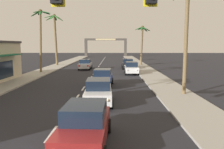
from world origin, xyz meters
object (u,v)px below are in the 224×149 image
object	(u,v)px
sedan_third_in_queue	(98,91)
palm_right_second	(187,15)
traffic_signal_mast	(117,6)
sedan_fifth_in_queue	(103,78)
sedan_lead_at_stop_bar	(85,125)
palm_left_farthest	(55,32)
palm_left_third	(41,28)
town_gateway_arch	(106,45)
palm_right_farthest	(142,37)
sedan_parked_mid_kerb	(128,64)
sedan_parked_nearest_kerb	(132,68)
sedan_oncoming_far	(85,64)

from	to	relation	value
sedan_third_in_queue	palm_right_second	distance (m)	9.05
traffic_signal_mast	sedan_fifth_in_queue	world-z (taller)	traffic_signal_mast
sedan_third_in_queue	sedan_lead_at_stop_bar	bearing A→B (deg)	-90.86
traffic_signal_mast	palm_left_farthest	world-z (taller)	palm_left_farthest
palm_left_third	town_gateway_arch	bearing A→B (deg)	81.01
sedan_fifth_in_queue	palm_left_farthest	world-z (taller)	palm_left_farthest
traffic_signal_mast	palm_right_farthest	world-z (taller)	palm_right_farthest
palm_right_second	town_gateway_arch	size ratio (longest dim) A/B	0.60
palm_left_farthest	palm_right_second	bearing A→B (deg)	-57.23
sedan_parked_mid_kerb	palm_right_second	world-z (taller)	palm_right_second
town_gateway_arch	traffic_signal_mast	bearing A→B (deg)	-87.70
traffic_signal_mast	town_gateway_arch	distance (m)	73.38
traffic_signal_mast	sedan_parked_nearest_kerb	size ratio (longest dim) A/B	2.51
sedan_lead_at_stop_bar	palm_right_farthest	xyz separation A→B (m)	(6.69, 36.40, 4.61)
sedan_fifth_in_queue	sedan_parked_mid_kerb	distance (m)	16.92
palm_left_farthest	palm_right_farthest	size ratio (longest dim) A/B	1.27
sedan_oncoming_far	town_gateway_arch	xyz separation A→B (m)	(1.87, 42.64, 3.24)
traffic_signal_mast	sedan_lead_at_stop_bar	world-z (taller)	traffic_signal_mast
sedan_third_in_queue	palm_right_second	size ratio (longest dim) A/B	0.51
traffic_signal_mast	sedan_fifth_in_queue	bearing A→B (deg)	94.50
sedan_lead_at_stop_bar	palm_right_second	distance (m)	12.73
sedan_parked_mid_kerb	town_gateway_arch	distance (m)	41.89
sedan_parked_nearest_kerb	town_gateway_arch	distance (m)	48.84
palm_left_farthest	sedan_third_in_queue	bearing A→B (deg)	-70.54
traffic_signal_mast	sedan_parked_nearest_kerb	xyz separation A→B (m)	(2.37, 24.87, -4.29)
sedan_parked_nearest_kerb	sedan_lead_at_stop_bar	bearing A→B (deg)	-99.01
sedan_lead_at_stop_bar	palm_left_farthest	world-z (taller)	palm_left_farthest
sedan_lead_at_stop_bar	sedan_fifth_in_queue	distance (m)	13.33
palm_right_second	palm_right_farthest	bearing A→B (deg)	90.28
sedan_third_in_queue	palm_left_farthest	distance (m)	31.14
palm_right_second	palm_right_farthest	world-z (taller)	palm_right_second
sedan_lead_at_stop_bar	sedan_fifth_in_queue	bearing A→B (deg)	89.76
palm_left_third	sedan_parked_nearest_kerb	bearing A→B (deg)	-4.31
sedan_third_in_queue	sedan_oncoming_far	distance (m)	22.33
sedan_parked_nearest_kerb	palm_right_farthest	size ratio (longest dim) A/B	0.58
sedan_lead_at_stop_bar	sedan_parked_nearest_kerb	xyz separation A→B (m)	(3.63, 22.90, 0.00)
sedan_parked_mid_kerb	palm_left_third	xyz separation A→B (m)	(-12.71, -6.03, 5.51)
sedan_oncoming_far	sedan_parked_nearest_kerb	size ratio (longest dim) A/B	1.00
sedan_oncoming_far	palm_left_farthest	world-z (taller)	palm_left_farthest
palm_right_farthest	sedan_parked_nearest_kerb	bearing A→B (deg)	-102.78
palm_right_farthest	town_gateway_arch	size ratio (longest dim) A/B	0.53
palm_left_farthest	palm_right_farthest	world-z (taller)	palm_left_farthest
palm_left_farthest	town_gateway_arch	size ratio (longest dim) A/B	0.67
sedan_fifth_in_queue	town_gateway_arch	xyz separation A→B (m)	(-1.74, 58.01, 3.24)
palm_left_third	town_gateway_arch	xyz separation A→B (m)	(7.51, 47.48, -2.27)
sedan_lead_at_stop_bar	town_gateway_arch	bearing A→B (deg)	91.35
sedan_fifth_in_queue	town_gateway_arch	distance (m)	58.13
sedan_third_in_queue	sedan_fifth_in_queue	size ratio (longest dim) A/B	1.00
sedan_lead_at_stop_bar	traffic_signal_mast	bearing A→B (deg)	-57.48
sedan_parked_mid_kerb	sedan_lead_at_stop_bar	bearing A→B (deg)	-96.70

